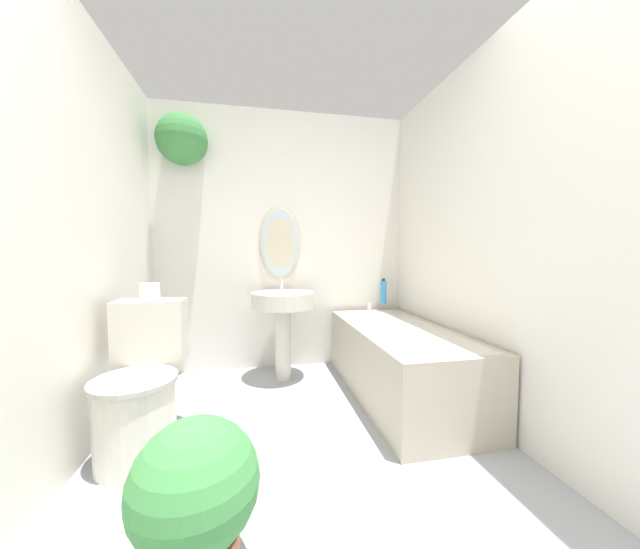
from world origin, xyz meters
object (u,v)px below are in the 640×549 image
at_px(potted_plant, 196,495).
at_px(toilet_paper_roll, 150,292).
at_px(pedestal_sink, 283,310).
at_px(bathtub, 399,360).
at_px(toilet, 141,390).
at_px(shampoo_bottle, 383,292).

relative_size(potted_plant, toilet_paper_roll, 4.96).
bearing_deg(pedestal_sink, bathtub, -31.19).
distance_m(toilet, bathtub, 1.72).
relative_size(toilet, potted_plant, 1.48).
bearing_deg(toilet_paper_roll, potted_plant, -67.26).
height_order(shampoo_bottle, potted_plant, shampoo_bottle).
height_order(bathtub, potted_plant, bathtub).
distance_m(pedestal_sink, bathtub, 1.03).
bearing_deg(pedestal_sink, shampoo_bottle, 8.69).
bearing_deg(toilet_paper_roll, bathtub, 5.85).
distance_m(shampoo_bottle, toilet_paper_roll, 2.00).
relative_size(bathtub, potted_plant, 2.80).
xyz_separation_m(toilet, bathtub, (1.68, 0.37, -0.07)).
bearing_deg(shampoo_bottle, bathtub, -101.87).
height_order(pedestal_sink, toilet_paper_roll, toilet_paper_roll).
relative_size(shampoo_bottle, potted_plant, 0.44).
distance_m(toilet, toilet_paper_roll, 0.55).
xyz_separation_m(shampoo_bottle, potted_plant, (-1.40, -1.83, -0.42)).
bearing_deg(toilet_paper_roll, pedestal_sink, 38.89).
distance_m(pedestal_sink, potted_plant, 1.76).
relative_size(bathtub, toilet_paper_roll, 13.88).
bearing_deg(bathtub, potted_plant, -136.93).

